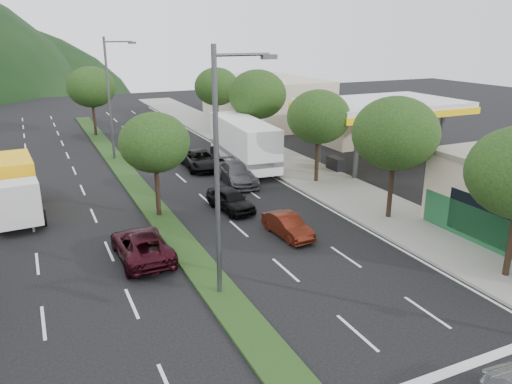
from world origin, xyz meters
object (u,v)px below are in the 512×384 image
streetlight_mid (111,93)px  car_queue_a (230,200)px  car_queue_b (237,174)px  motorhome (243,142)px  suv_maroon (142,245)px  car_queue_c (288,226)px  streetlight_near (222,163)px  box_truck (14,190)px  tree_med_near (155,143)px  tree_r_e (217,87)px  tree_r_c (318,117)px  tree_r_d (257,95)px  car_queue_d (200,160)px  tree_r_b (395,133)px  tree_med_far (91,87)px

streetlight_mid → car_queue_a: (4.02, -15.80, -4.90)m
car_queue_b → motorhome: 4.75m
suv_maroon → car_queue_c: size_ratio=1.39×
streetlight_near → box_truck: streetlight_near is taller
suv_maroon → car_queue_a: bearing=-145.6°
tree_med_near → suv_maroon: bearing=-112.2°
tree_med_near → streetlight_near: (0.21, -10.00, 1.16)m
streetlight_mid → box_truck: streetlight_mid is taller
tree_r_e → suv_maroon: tree_r_e is taller
tree_r_c → streetlight_mid: 17.57m
streetlight_mid → suv_maroon: bearing=-96.7°
tree_r_d → car_queue_b: tree_r_d is taller
streetlight_mid → tree_r_d: bearing=-14.3°
car_queue_c → car_queue_d: size_ratio=0.71×
motorhome → car_queue_a: bearing=-113.2°
motorhome → tree_r_d: bearing=56.5°
motorhome → tree_r_b: bearing=-73.3°
car_queue_a → car_queue_b: size_ratio=0.79×
tree_med_near → car_queue_b: bearing=31.8°
tree_r_b → car_queue_d: 17.02m
streetlight_near → suv_maroon: bearing=116.8°
tree_med_near → tree_r_e: bearing=61.4°
suv_maroon → car_queue_a: 7.82m
tree_r_d → car_queue_a: bearing=-121.3°
car_queue_c → tree_r_e: bearing=73.1°
car_queue_c → car_queue_d: (0.21, 15.00, 0.11)m
tree_med_near → car_queue_c: (5.46, -5.80, -3.83)m
tree_r_d → car_queue_a: tree_r_d is taller
tree_r_c → box_truck: size_ratio=0.94×
tree_r_c → car_queue_b: bearing=157.2°
streetlight_near → motorhome: streetlight_near is taller
streetlight_near → car_queue_c: streetlight_near is taller
streetlight_near → car_queue_c: 8.38m
tree_med_far → car_queue_b: bearing=-72.7°
tree_r_d → streetlight_mid: (-11.79, 3.00, 0.40)m
tree_med_near → box_truck: (-7.57, 3.75, -2.86)m
tree_r_b → car_queue_a: (-7.78, 5.20, -4.36)m
tree_r_e → tree_med_far: 12.65m
tree_r_c → car_queue_b: size_ratio=1.28×
streetlight_near → box_truck: 16.30m
tree_r_b → box_truck: size_ratio=1.01×
tree_med_far → streetlight_near: streetlight_near is taller
tree_r_c → motorhome: (-3.00, 6.20, -2.74)m
car_queue_c → tree_med_near: bearing=129.6°
tree_r_c → suv_maroon: tree_r_c is taller
streetlight_mid → suv_maroon: streetlight_mid is taller
tree_med_near → streetlight_near: 10.07m
streetlight_mid → car_queue_c: 22.03m
tree_r_c → box_truck: tree_r_c is taller
tree_r_d → tree_med_near: tree_r_d is taller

